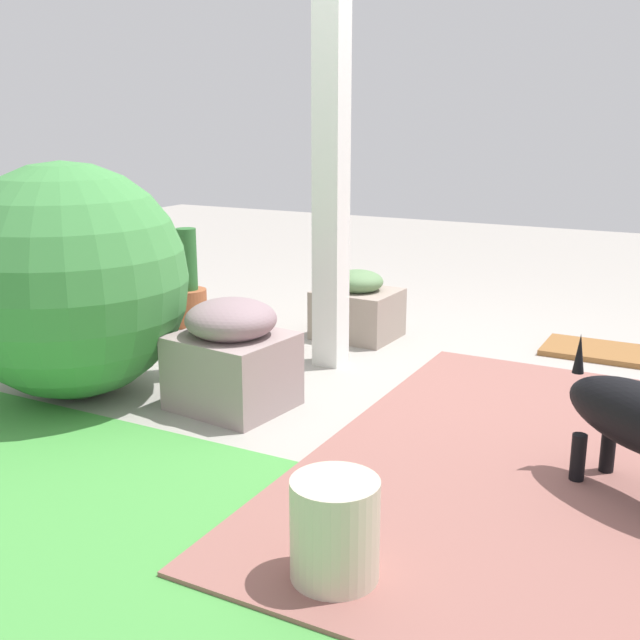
{
  "coord_description": "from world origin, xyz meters",
  "views": [
    {
      "loc": [
        -1.33,
        3.3,
        1.25
      ],
      "look_at": [
        0.35,
        0.14,
        0.31
      ],
      "focal_mm": 43.01,
      "sensor_mm": 36.0,
      "label": 1
    }
  ],
  "objects_px": {
    "terracotta_pot_tall": "(188,292)",
    "terracotta_pot_spiky": "(103,284)",
    "ceramic_urn": "(335,532)",
    "round_shrub": "(70,281)",
    "doormat": "(603,352)",
    "stone_planter_nearest": "(357,308)",
    "porch_pillar": "(331,118)",
    "stone_planter_mid": "(232,356)"
  },
  "relations": [
    {
      "from": "terracotta_pot_tall",
      "to": "terracotta_pot_spiky",
      "type": "xyz_separation_m",
      "value": [
        0.24,
        0.48,
        0.11
      ]
    },
    {
      "from": "terracotta_pot_tall",
      "to": "ceramic_urn",
      "type": "relative_size",
      "value": 1.98
    },
    {
      "from": "round_shrub",
      "to": "doormat",
      "type": "xyz_separation_m",
      "value": [
        -2.09,
        -1.81,
        -0.52
      ]
    },
    {
      "from": "ceramic_urn",
      "to": "terracotta_pot_tall",
      "type": "bearing_deg",
      "value": -44.59
    },
    {
      "from": "stone_planter_nearest",
      "to": "ceramic_urn",
      "type": "xyz_separation_m",
      "value": [
        -1.01,
        2.28,
        -0.02
      ]
    },
    {
      "from": "doormat",
      "to": "terracotta_pot_spiky",
      "type": "bearing_deg",
      "value": 22.04
    },
    {
      "from": "porch_pillar",
      "to": "stone_planter_mid",
      "type": "distance_m",
      "value": 1.28
    },
    {
      "from": "stone_planter_nearest",
      "to": "ceramic_urn",
      "type": "relative_size",
      "value": 1.52
    },
    {
      "from": "round_shrub",
      "to": "porch_pillar",
      "type": "bearing_deg",
      "value": -131.23
    },
    {
      "from": "stone_planter_nearest",
      "to": "stone_planter_mid",
      "type": "bearing_deg",
      "value": 89.8
    },
    {
      "from": "stone_planter_nearest",
      "to": "stone_planter_mid",
      "type": "height_order",
      "value": "stone_planter_mid"
    },
    {
      "from": "round_shrub",
      "to": "terracotta_pot_tall",
      "type": "xyz_separation_m",
      "value": [
        0.29,
        -1.23,
        -0.32
      ]
    },
    {
      "from": "round_shrub",
      "to": "ceramic_urn",
      "type": "bearing_deg",
      "value": 155.77
    },
    {
      "from": "porch_pillar",
      "to": "stone_planter_mid",
      "type": "relative_size",
      "value": 4.79
    },
    {
      "from": "doormat",
      "to": "round_shrub",
      "type": "bearing_deg",
      "value": 40.84
    },
    {
      "from": "ceramic_urn",
      "to": "doormat",
      "type": "distance_m",
      "value": 2.63
    },
    {
      "from": "terracotta_pot_tall",
      "to": "stone_planter_nearest",
      "type": "bearing_deg",
      "value": -165.89
    },
    {
      "from": "stone_planter_mid",
      "to": "terracotta_pot_spiky",
      "type": "height_order",
      "value": "terracotta_pot_spiky"
    },
    {
      "from": "terracotta_pot_tall",
      "to": "doormat",
      "type": "xyz_separation_m",
      "value": [
        -2.38,
        -0.58,
        -0.2
      ]
    },
    {
      "from": "stone_planter_nearest",
      "to": "terracotta_pot_spiky",
      "type": "distance_m",
      "value": 1.48
    },
    {
      "from": "porch_pillar",
      "to": "ceramic_urn",
      "type": "xyz_separation_m",
      "value": [
        -0.92,
        1.75,
        -1.1
      ]
    },
    {
      "from": "porch_pillar",
      "to": "round_shrub",
      "type": "distance_m",
      "value": 1.47
    },
    {
      "from": "round_shrub",
      "to": "doormat",
      "type": "relative_size",
      "value": 1.71
    },
    {
      "from": "stone_planter_mid",
      "to": "round_shrub",
      "type": "xyz_separation_m",
      "value": [
        0.74,
        0.2,
        0.3
      ]
    },
    {
      "from": "stone_planter_mid",
      "to": "round_shrub",
      "type": "bearing_deg",
      "value": 14.8
    },
    {
      "from": "terracotta_pot_spiky",
      "to": "doormat",
      "type": "relative_size",
      "value": 1.1
    },
    {
      "from": "stone_planter_nearest",
      "to": "doormat",
      "type": "bearing_deg",
      "value": -166.5
    },
    {
      "from": "porch_pillar",
      "to": "ceramic_urn",
      "type": "height_order",
      "value": "porch_pillar"
    },
    {
      "from": "stone_planter_mid",
      "to": "doormat",
      "type": "relative_size",
      "value": 0.83
    },
    {
      "from": "stone_planter_nearest",
      "to": "terracotta_pot_spiky",
      "type": "bearing_deg",
      "value": 30.04
    },
    {
      "from": "stone_planter_mid",
      "to": "terracotta_pot_spiky",
      "type": "distance_m",
      "value": 1.39
    },
    {
      "from": "doormat",
      "to": "stone_planter_mid",
      "type": "bearing_deg",
      "value": 50.1
    },
    {
      "from": "stone_planter_nearest",
      "to": "ceramic_urn",
      "type": "distance_m",
      "value": 2.49
    },
    {
      "from": "round_shrub",
      "to": "terracotta_pot_tall",
      "type": "height_order",
      "value": "round_shrub"
    },
    {
      "from": "terracotta_pot_tall",
      "to": "round_shrub",
      "type": "bearing_deg",
      "value": 103.2
    },
    {
      "from": "stone_planter_nearest",
      "to": "round_shrub",
      "type": "height_order",
      "value": "round_shrub"
    },
    {
      "from": "terracotta_pot_tall",
      "to": "terracotta_pot_spiky",
      "type": "distance_m",
      "value": 0.55
    },
    {
      "from": "stone_planter_mid",
      "to": "terracotta_pot_spiky",
      "type": "relative_size",
      "value": 0.76
    },
    {
      "from": "stone_planter_nearest",
      "to": "doormat",
      "type": "relative_size",
      "value": 0.74
    },
    {
      "from": "terracotta_pot_spiky",
      "to": "doormat",
      "type": "bearing_deg",
      "value": -157.96
    },
    {
      "from": "terracotta_pot_spiky",
      "to": "doormat",
      "type": "distance_m",
      "value": 2.84
    },
    {
      "from": "stone_planter_nearest",
      "to": "doormat",
      "type": "xyz_separation_m",
      "value": [
        -1.34,
        -0.32,
        -0.16
      ]
    }
  ]
}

